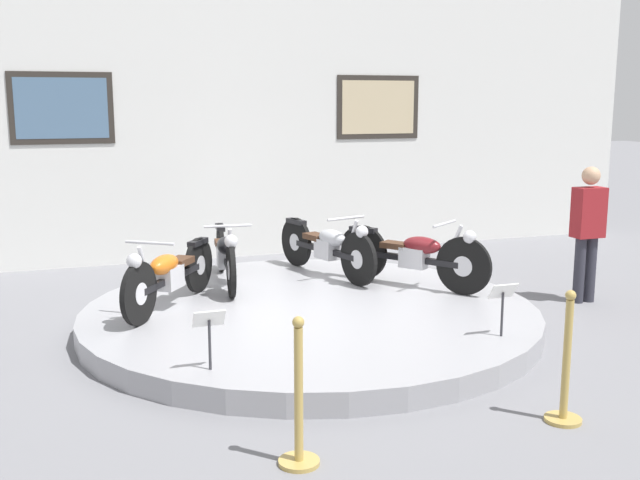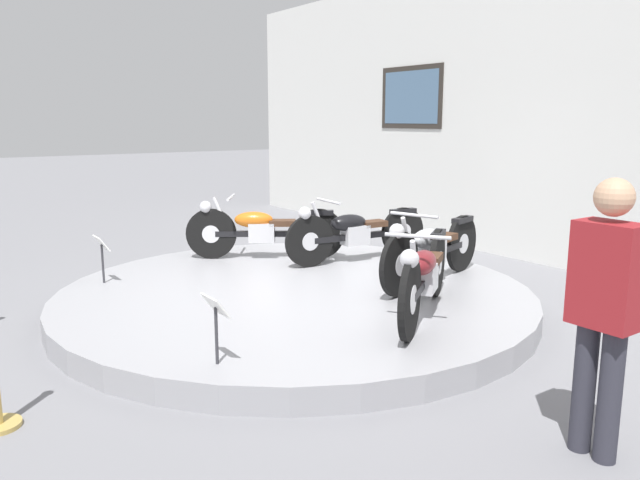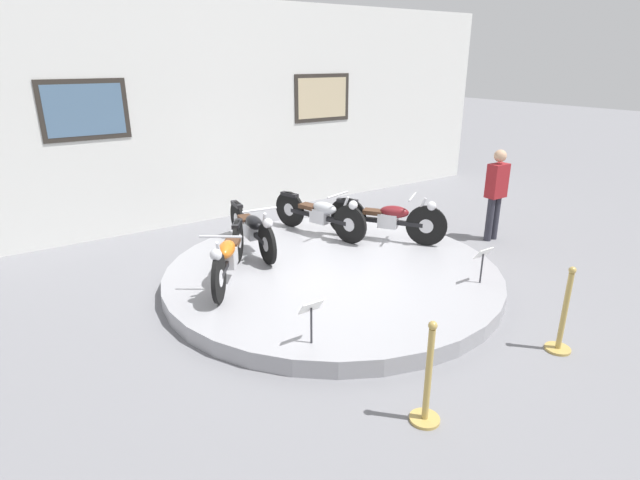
{
  "view_description": "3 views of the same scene",
  "coord_description": "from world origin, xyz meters",
  "px_view_note": "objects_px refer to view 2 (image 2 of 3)",
  "views": [
    {
      "loc": [
        -2.42,
        -7.38,
        2.39
      ],
      "look_at": [
        0.15,
        0.1,
        0.91
      ],
      "focal_mm": 42.0,
      "sensor_mm": 36.0,
      "label": 1
    },
    {
      "loc": [
        5.26,
        -3.38,
        1.95
      ],
      "look_at": [
        -0.13,
        0.4,
        0.66
      ],
      "focal_mm": 35.0,
      "sensor_mm": 36.0,
      "label": 2
    },
    {
      "loc": [
        -3.91,
        -5.49,
        3.12
      ],
      "look_at": [
        -0.27,
        -0.07,
        0.72
      ],
      "focal_mm": 28.0,
      "sensor_mm": 36.0,
      "label": 3
    }
  ],
  "objects_px": {
    "motorcycle_silver": "(431,248)",
    "info_placard_front_centre": "(216,315)",
    "motorcycle_orange": "(262,229)",
    "info_placard_front_left": "(102,249)",
    "visitor_standing": "(605,304)",
    "motorcycle_black": "(355,231)",
    "motorcycle_maroon": "(424,273)"
  },
  "relations": [
    {
      "from": "motorcycle_orange",
      "to": "visitor_standing",
      "type": "height_order",
      "value": "visitor_standing"
    },
    {
      "from": "motorcycle_silver",
      "to": "motorcycle_maroon",
      "type": "xyz_separation_m",
      "value": [
        0.78,
        -0.86,
        0.01
      ]
    },
    {
      "from": "motorcycle_orange",
      "to": "info_placard_front_left",
      "type": "distance_m",
      "value": 1.99
    },
    {
      "from": "info_placard_front_centre",
      "to": "visitor_standing",
      "type": "height_order",
      "value": "visitor_standing"
    },
    {
      "from": "motorcycle_silver",
      "to": "info_placard_front_centre",
      "type": "height_order",
      "value": "motorcycle_silver"
    },
    {
      "from": "motorcycle_silver",
      "to": "visitor_standing",
      "type": "distance_m",
      "value": 3.13
    },
    {
      "from": "motorcycle_silver",
      "to": "info_placard_front_left",
      "type": "xyz_separation_m",
      "value": [
        -2.03,
        -2.85,
        -0.02
      ]
    },
    {
      "from": "motorcycle_silver",
      "to": "info_placard_front_centre",
      "type": "bearing_deg",
      "value": -75.73
    },
    {
      "from": "motorcycle_orange",
      "to": "motorcycle_silver",
      "type": "xyz_separation_m",
      "value": [
        2.09,
        0.87,
        0.01
      ]
    },
    {
      "from": "visitor_standing",
      "to": "motorcycle_orange",
      "type": "bearing_deg",
      "value": 173.38
    },
    {
      "from": "motorcycle_maroon",
      "to": "info_placard_front_left",
      "type": "distance_m",
      "value": 3.44
    },
    {
      "from": "motorcycle_black",
      "to": "visitor_standing",
      "type": "bearing_deg",
      "value": -19.32
    },
    {
      "from": "info_placard_front_left",
      "to": "visitor_standing",
      "type": "height_order",
      "value": "visitor_standing"
    },
    {
      "from": "motorcycle_maroon",
      "to": "info_placard_front_centre",
      "type": "distance_m",
      "value": 1.99
    },
    {
      "from": "motorcycle_maroon",
      "to": "info_placard_front_left",
      "type": "bearing_deg",
      "value": -144.73
    },
    {
      "from": "motorcycle_orange",
      "to": "info_placard_front_left",
      "type": "height_order",
      "value": "motorcycle_orange"
    },
    {
      "from": "info_placard_front_centre",
      "to": "info_placard_front_left",
      "type": "bearing_deg",
      "value": 180.0
    },
    {
      "from": "info_placard_front_left",
      "to": "visitor_standing",
      "type": "relative_size",
      "value": 0.31
    },
    {
      "from": "motorcycle_silver",
      "to": "motorcycle_maroon",
      "type": "distance_m",
      "value": 1.16
    },
    {
      "from": "motorcycle_black",
      "to": "motorcycle_maroon",
      "type": "bearing_deg",
      "value": -22.5
    },
    {
      "from": "motorcycle_black",
      "to": "motorcycle_maroon",
      "type": "distance_m",
      "value": 2.25
    },
    {
      "from": "motorcycle_orange",
      "to": "info_placard_front_centre",
      "type": "height_order",
      "value": "motorcycle_orange"
    },
    {
      "from": "motorcycle_maroon",
      "to": "info_placard_front_left",
      "type": "relative_size",
      "value": 3.27
    },
    {
      "from": "motorcycle_orange",
      "to": "info_placard_front_left",
      "type": "relative_size",
      "value": 3.22
    },
    {
      "from": "motorcycle_maroon",
      "to": "visitor_standing",
      "type": "bearing_deg",
      "value": -15.86
    },
    {
      "from": "motorcycle_silver",
      "to": "visitor_standing",
      "type": "relative_size",
      "value": 1.18
    },
    {
      "from": "motorcycle_black",
      "to": "info_placard_front_centre",
      "type": "height_order",
      "value": "motorcycle_black"
    },
    {
      "from": "motorcycle_maroon",
      "to": "info_placard_front_centre",
      "type": "bearing_deg",
      "value": -91.6
    },
    {
      "from": "motorcycle_silver",
      "to": "info_placard_front_centre",
      "type": "relative_size",
      "value": 3.78
    },
    {
      "from": "info_placard_front_centre",
      "to": "visitor_standing",
      "type": "xyz_separation_m",
      "value": [
        2.05,
        1.42,
        0.34
      ]
    },
    {
      "from": "motorcycle_silver",
      "to": "motorcycle_maroon",
      "type": "height_order",
      "value": "motorcycle_maroon"
    },
    {
      "from": "motorcycle_orange",
      "to": "motorcycle_black",
      "type": "distance_m",
      "value": 1.17
    }
  ]
}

